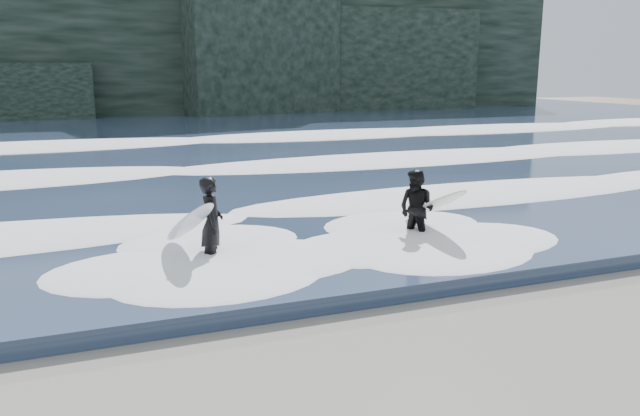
{
  "coord_description": "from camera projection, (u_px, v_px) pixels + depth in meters",
  "views": [
    {
      "loc": [
        -4.0,
        -5.19,
        3.65
      ],
      "look_at": [
        0.22,
        5.84,
        1.0
      ],
      "focal_mm": 35.0,
      "sensor_mm": 36.0,
      "label": 1
    }
  ],
  "objects": [
    {
      "name": "headland",
      "position": [
        130.0,
        50.0,
        47.75
      ],
      "size": [
        70.0,
        9.0,
        10.0
      ],
      "primitive_type": "cube",
      "color": "black",
      "rests_on": "ground"
    },
    {
      "name": "foam_near",
      "position": [
        265.0,
        206.0,
        15.04
      ],
      "size": [
        60.0,
        3.2,
        0.2
      ],
      "primitive_type": "ellipsoid",
      "color": "white",
      "rests_on": "sea"
    },
    {
      "name": "ground",
      "position": [
        489.0,
        404.0,
        6.92
      ],
      "size": [
        120.0,
        120.0,
        0.0
      ],
      "primitive_type": "plane",
      "color": "brown",
      "rests_on": "ground"
    },
    {
      "name": "sea",
      "position": [
        162.0,
        135.0,
        33.32
      ],
      "size": [
        90.0,
        52.0,
        0.3
      ],
      "primitive_type": "cube",
      "color": "#263551",
      "rests_on": "ground"
    },
    {
      "name": "surfer_right",
      "position": [
        420.0,
        209.0,
        12.85
      ],
      "size": [
        1.22,
        2.1,
        1.63
      ],
      "color": "black",
      "rests_on": "ground"
    },
    {
      "name": "foam_mid",
      "position": [
        208.0,
        165.0,
        21.41
      ],
      "size": [
        60.0,
        4.0,
        0.24
      ],
      "primitive_type": "ellipsoid",
      "color": "white",
      "rests_on": "sea"
    },
    {
      "name": "surfer_left",
      "position": [
        208.0,
        223.0,
        11.43
      ],
      "size": [
        1.17,
        1.81,
        1.74
      ],
      "color": "black",
      "rests_on": "ground"
    },
    {
      "name": "foam_far",
      "position": [
        172.0,
        137.0,
        29.61
      ],
      "size": [
        60.0,
        4.8,
        0.3
      ],
      "primitive_type": "ellipsoid",
      "color": "white",
      "rests_on": "sea"
    }
  ]
}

